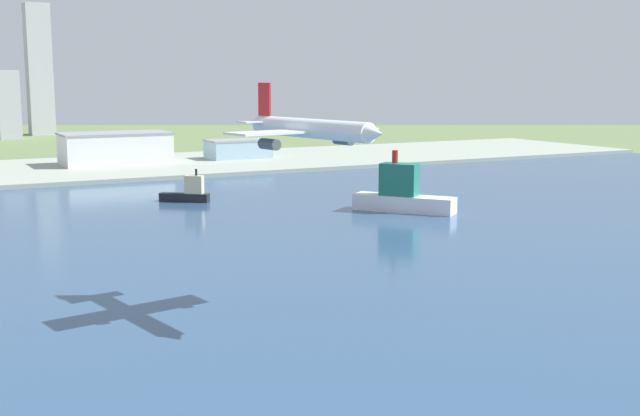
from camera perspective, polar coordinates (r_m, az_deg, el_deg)
name	(u,v)px	position (r m, az deg, el deg)	size (l,w,h in m)	color
ground_plane	(131,221)	(331.53, -13.21, -0.88)	(2400.00, 2400.00, 0.00)	#607748
water_bay	(177,248)	(274.74, -10.06, -2.80)	(840.00, 360.00, 0.15)	#2D4C70
industrial_pier	(50,171)	(516.00, -18.52, 2.52)	(840.00, 140.00, 2.50)	#97A192
airplane_landing	(311,129)	(189.20, -0.61, 5.58)	(40.15, 47.24, 15.02)	white
ferry_boat	(402,194)	(345.45, 5.83, 0.98)	(35.05, 40.95, 26.07)	white
tugboat_small	(188,192)	(376.06, -9.29, 1.10)	(20.84, 18.25, 15.35)	black
warehouse_main	(115,148)	(531.94, -14.26, 4.12)	(67.46, 36.54, 20.10)	white
warehouse_annex	(238,149)	(557.52, -5.80, 4.19)	(42.20, 25.65, 12.80)	#99BCD1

